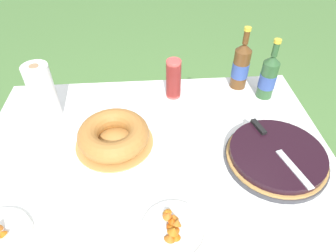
{
  "coord_description": "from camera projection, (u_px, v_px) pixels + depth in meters",
  "views": [
    {
      "loc": [
        -0.01,
        -0.83,
        1.61
      ],
      "look_at": [
        0.06,
        0.09,
        0.77
      ],
      "focal_mm": 32.0,
      "sensor_mm": 36.0,
      "label": 1
    }
  ],
  "objects": [
    {
      "name": "ground_plane",
      "position": [
        159.0,
        237.0,
        1.7
      ],
      "size": [
        16.0,
        16.0,
        0.0
      ],
      "primitive_type": "plane",
      "color": "#568442"
    },
    {
      "name": "cider_bottle_amber",
      "position": [
        241.0,
        66.0,
        1.5
      ],
      "size": [
        0.08,
        0.08,
        0.32
      ],
      "color": "brown",
      "rests_on": "tablecloth"
    },
    {
      "name": "garden_table",
      "position": [
        156.0,
        164.0,
        1.27
      ],
      "size": [
        1.44,
        1.05,
        0.7
      ],
      "color": "brown",
      "rests_on": "ground_plane"
    },
    {
      "name": "snack_plate_left",
      "position": [
        173.0,
        228.0,
        0.97
      ],
      "size": [
        0.22,
        0.22,
        0.06
      ],
      "color": "white",
      "rests_on": "tablecloth"
    },
    {
      "name": "paper_towel_roll",
      "position": [
        43.0,
        93.0,
        1.3
      ],
      "size": [
        0.11,
        0.11,
        0.27
      ],
      "color": "white",
      "rests_on": "tablecloth"
    },
    {
      "name": "serving_knife",
      "position": [
        274.0,
        145.0,
        1.17
      ],
      "size": [
        0.13,
        0.37,
        0.01
      ],
      "rotation": [
        0.0,
        0.0,
        4.99
      ],
      "color": "silver",
      "rests_on": "berry_tart"
    },
    {
      "name": "tablecloth",
      "position": [
        156.0,
        155.0,
        1.24
      ],
      "size": [
        1.45,
        1.06,
        0.1
      ],
      "color": "white",
      "rests_on": "garden_table"
    },
    {
      "name": "cup_stack",
      "position": [
        174.0,
        79.0,
        1.45
      ],
      "size": [
        0.07,
        0.07,
        0.2
      ],
      "color": "#E04C47",
      "rests_on": "tablecloth"
    },
    {
      "name": "berry_tart",
      "position": [
        276.0,
        156.0,
        1.17
      ],
      "size": [
        0.4,
        0.4,
        0.06
      ],
      "color": "#38383D",
      "rests_on": "tablecloth"
    },
    {
      "name": "cider_bottle_green",
      "position": [
        268.0,
        77.0,
        1.44
      ],
      "size": [
        0.08,
        0.08,
        0.31
      ],
      "color": "#2D562D",
      "rests_on": "tablecloth"
    },
    {
      "name": "bundt_cake",
      "position": [
        114.0,
        135.0,
        1.24
      ],
      "size": [
        0.33,
        0.33,
        0.09
      ],
      "color": "tan",
      "rests_on": "tablecloth"
    }
  ]
}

